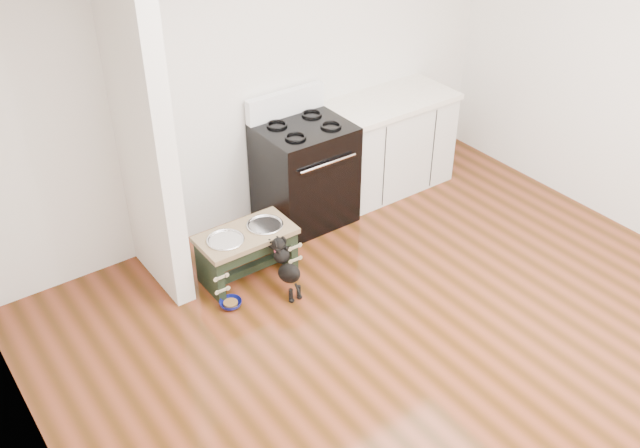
# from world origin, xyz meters

# --- Properties ---
(ground) EXTENTS (5.00, 5.00, 0.00)m
(ground) POSITION_xyz_m (0.00, 0.00, 0.00)
(ground) COLOR #40220B
(ground) RESTS_ON ground
(room_shell) EXTENTS (5.00, 5.00, 5.00)m
(room_shell) POSITION_xyz_m (0.00, 0.00, 1.62)
(room_shell) COLOR silver
(room_shell) RESTS_ON ground
(partition_wall) EXTENTS (0.15, 0.80, 2.70)m
(partition_wall) POSITION_xyz_m (-1.18, 2.10, 1.35)
(partition_wall) COLOR silver
(partition_wall) RESTS_ON ground
(oven_range) EXTENTS (0.76, 0.69, 1.14)m
(oven_range) POSITION_xyz_m (0.25, 2.16, 0.48)
(oven_range) COLOR black
(oven_range) RESTS_ON ground
(cabinet_run) EXTENTS (1.24, 0.64, 0.91)m
(cabinet_run) POSITION_xyz_m (1.23, 2.18, 0.45)
(cabinet_run) COLOR silver
(cabinet_run) RESTS_ON ground
(dog_feeder) EXTENTS (0.77, 0.41, 0.44)m
(dog_feeder) POSITION_xyz_m (-0.61, 1.71, 0.30)
(dog_feeder) COLOR black
(dog_feeder) RESTS_ON ground
(puppy) EXTENTS (0.13, 0.39, 0.47)m
(puppy) POSITION_xyz_m (-0.48, 1.36, 0.26)
(puppy) COLOR black
(puppy) RESTS_ON ground
(floor_bowl) EXTENTS (0.21, 0.21, 0.05)m
(floor_bowl) POSITION_xyz_m (-0.92, 1.46, 0.03)
(floor_bowl) COLOR #0D125C
(floor_bowl) RESTS_ON ground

